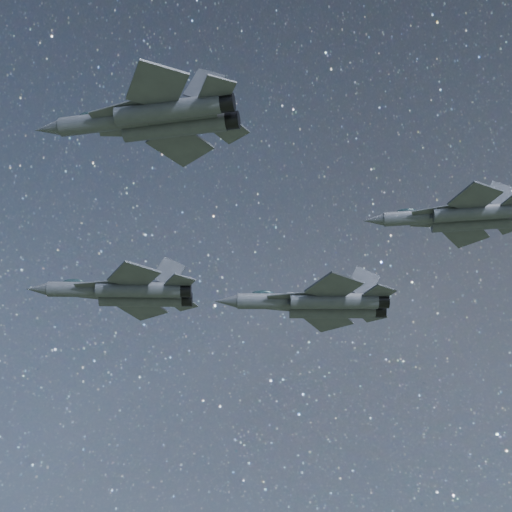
% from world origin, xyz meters
% --- Properties ---
extents(jet_lead, '(19.09, 12.50, 4.92)m').
position_xyz_m(jet_lead, '(-19.72, 6.51, 144.07)').
color(jet_lead, '#343741').
extents(jet_left, '(19.70, 12.96, 5.06)m').
position_xyz_m(jet_left, '(0.03, 14.86, 142.54)').
color(jet_left, '#343741').
extents(jet_right, '(16.59, 11.31, 4.17)m').
position_xyz_m(jet_right, '(-1.31, -18.42, 142.32)').
color(jet_right, '#343741').
extents(jet_slot, '(15.67, 10.55, 3.95)m').
position_xyz_m(jet_slot, '(16.99, 6.60, 144.27)').
color(jet_slot, '#343741').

